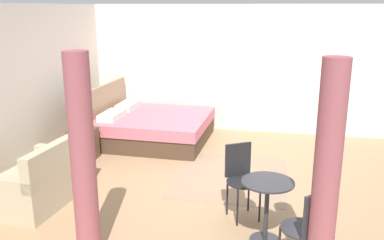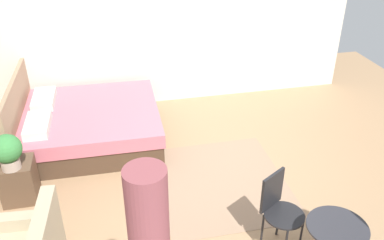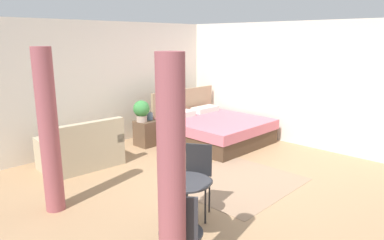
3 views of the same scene
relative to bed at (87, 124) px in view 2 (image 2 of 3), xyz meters
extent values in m
cube|color=#9E7A56|center=(-1.49, -1.59, -0.30)|extent=(8.26, 9.33, 0.02)
cube|color=silver|center=(1.15, -1.59, 1.00)|extent=(0.12, 6.33, 2.58)
cube|color=#93755B|center=(-1.45, -1.72, -0.28)|extent=(1.89, 1.68, 0.01)
cube|color=#473323|center=(0.00, -0.08, -0.13)|extent=(1.88, 2.00, 0.31)
cube|color=#C66675|center=(0.00, -0.08, 0.13)|extent=(1.92, 2.04, 0.21)
cube|color=#997F60|center=(0.02, 0.94, 0.25)|extent=(1.90, 0.10, 1.07)
cube|color=silver|center=(-0.39, 0.63, 0.29)|extent=(0.67, 0.33, 0.12)
cube|color=silver|center=(0.42, 0.62, 0.29)|extent=(0.67, 0.33, 0.12)
cube|color=tan|center=(-2.22, 0.66, 0.21)|extent=(0.21, 0.84, 0.15)
cube|color=brown|center=(-1.21, 0.83, -0.02)|extent=(0.41, 0.41, 0.54)
cylinder|color=tan|center=(-1.31, 0.84, 0.32)|extent=(0.22, 0.22, 0.13)
sphere|color=#387F3D|center=(-1.31, 0.84, 0.53)|extent=(0.34, 0.34, 0.34)
cylinder|color=slate|center=(-1.09, 0.85, 0.33)|extent=(0.14, 0.14, 0.15)
cylinder|color=#2D2D33|center=(-3.19, -2.31, 0.43)|extent=(0.57, 0.57, 0.02)
cylinder|color=black|center=(-2.76, -2.22, -0.05)|extent=(0.02, 0.02, 0.47)
cylinder|color=black|center=(-2.66, -1.82, -0.05)|extent=(0.02, 0.02, 0.47)
cylinder|color=black|center=(-2.51, -2.07, -0.05)|extent=(0.02, 0.02, 0.47)
cylinder|color=black|center=(-2.71, -2.02, 0.20)|extent=(0.58, 0.58, 0.02)
cube|color=black|center=(-2.56, -1.93, 0.42)|extent=(0.20, 0.31, 0.43)
camera|label=1|loc=(-7.42, -2.37, 2.25)|focal=39.09mm
camera|label=2|loc=(-5.64, -0.39, 3.17)|focal=38.50mm
camera|label=3|loc=(-5.71, -4.82, 1.96)|focal=32.75mm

